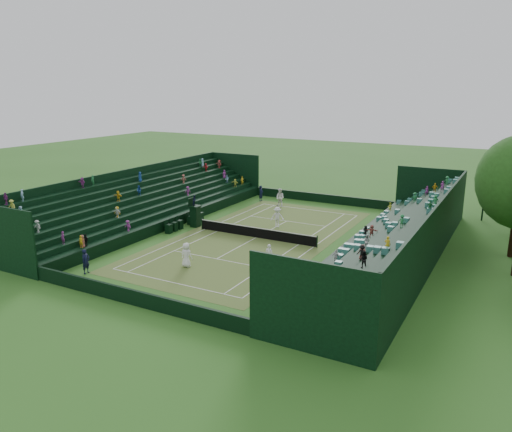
# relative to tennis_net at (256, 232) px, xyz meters

# --- Properties ---
(ground) EXTENTS (160.00, 160.00, 0.00)m
(ground) POSITION_rel_tennis_net_xyz_m (0.00, 0.00, -0.53)
(ground) COLOR #316821
(ground) RESTS_ON ground
(court_surface) EXTENTS (12.97, 26.77, 0.01)m
(court_surface) POSITION_rel_tennis_net_xyz_m (0.00, 0.00, -0.52)
(court_surface) COLOR #3A7727
(court_surface) RESTS_ON ground
(perimeter_wall_north) EXTENTS (17.17, 0.20, 1.00)m
(perimeter_wall_north) POSITION_rel_tennis_net_xyz_m (0.00, 15.88, -0.03)
(perimeter_wall_north) COLOR black
(perimeter_wall_north) RESTS_ON ground
(perimeter_wall_south) EXTENTS (17.17, 0.20, 1.00)m
(perimeter_wall_south) POSITION_rel_tennis_net_xyz_m (0.00, -15.88, -0.03)
(perimeter_wall_south) COLOR black
(perimeter_wall_south) RESTS_ON ground
(perimeter_wall_east) EXTENTS (0.20, 31.77, 1.00)m
(perimeter_wall_east) POSITION_rel_tennis_net_xyz_m (8.48, 0.00, -0.03)
(perimeter_wall_east) COLOR black
(perimeter_wall_east) RESTS_ON ground
(perimeter_wall_west) EXTENTS (0.20, 31.77, 1.00)m
(perimeter_wall_west) POSITION_rel_tennis_net_xyz_m (-8.48, 0.00, -0.03)
(perimeter_wall_west) COLOR black
(perimeter_wall_west) RESTS_ON ground
(north_grandstand) EXTENTS (6.60, 32.00, 4.90)m
(north_grandstand) POSITION_rel_tennis_net_xyz_m (12.66, 0.00, 1.02)
(north_grandstand) COLOR black
(north_grandstand) RESTS_ON ground
(south_grandstand) EXTENTS (6.60, 32.00, 4.90)m
(south_grandstand) POSITION_rel_tennis_net_xyz_m (-12.66, 0.00, 1.02)
(south_grandstand) COLOR black
(south_grandstand) RESTS_ON ground
(tennis_net) EXTENTS (11.67, 0.10, 1.06)m
(tennis_net) POSITION_rel_tennis_net_xyz_m (0.00, 0.00, 0.00)
(tennis_net) COLOR black
(tennis_net) RESTS_ON ground
(scoreboard_tower) EXTENTS (2.00, 1.00, 3.70)m
(scoreboard_tower) POSITION_rel_tennis_net_xyz_m (17.75, 16.00, 2.62)
(scoreboard_tower) COLOR black
(scoreboard_tower) RESTS_ON ground
(umpire_chair) EXTENTS (0.98, 0.98, 3.08)m
(umpire_chair) POSITION_rel_tennis_net_xyz_m (-6.85, 0.44, 0.79)
(umpire_chair) COLOR black
(umpire_chair) RESTS_ON ground
(courtside_chairs) EXTENTS (0.56, 5.53, 1.22)m
(courtside_chairs) POSITION_rel_tennis_net_xyz_m (-7.71, -0.04, -0.07)
(courtside_chairs) COLOR black
(courtside_chairs) RESTS_ON ground
(player_near_west) EXTENTS (0.93, 0.63, 1.86)m
(player_near_west) POSITION_rel_tennis_net_xyz_m (-1.02, -8.90, 0.41)
(player_near_west) COLOR white
(player_near_west) RESTS_ON ground
(player_near_east) EXTENTS (0.63, 0.42, 1.69)m
(player_near_east) POSITION_rel_tennis_net_xyz_m (4.25, -5.72, 0.32)
(player_near_east) COLOR white
(player_near_east) RESTS_ON ground
(player_far_west) EXTENTS (1.09, 0.91, 2.03)m
(player_far_west) POSITION_rel_tennis_net_xyz_m (-3.34, 11.74, 0.49)
(player_far_west) COLOR white
(player_far_west) RESTS_ON ground
(player_far_east) EXTENTS (1.46, 1.28, 1.96)m
(player_far_east) POSITION_rel_tennis_net_xyz_m (0.09, 4.08, 0.46)
(player_far_east) COLOR white
(player_far_east) RESTS_ON ground
(line_judge_north) EXTENTS (0.46, 0.68, 1.83)m
(line_judge_north) POSITION_rel_tennis_net_xyz_m (-6.53, 13.20, 0.39)
(line_judge_north) COLOR black
(line_judge_north) RESTS_ON ground
(line_judge_south) EXTENTS (0.45, 0.67, 1.80)m
(line_judge_south) POSITION_rel_tennis_net_xyz_m (-6.53, -13.42, 0.37)
(line_judge_south) COLOR black
(line_judge_south) RESTS_ON ground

